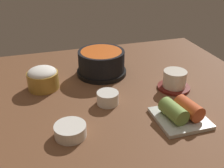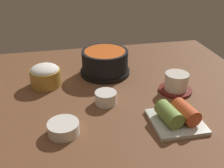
{
  "view_description": "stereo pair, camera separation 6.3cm",
  "coord_description": "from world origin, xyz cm",
  "px_view_note": "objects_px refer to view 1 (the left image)",
  "views": [
    {
      "loc": [
        -18.5,
        -69.77,
        42.97
      ],
      "look_at": [
        2.0,
        -2.0,
        5.0
      ],
      "focal_mm": 43.06,
      "sensor_mm": 36.0,
      "label": 1
    },
    {
      "loc": [
        -12.41,
        -71.32,
        42.97
      ],
      "look_at": [
        2.0,
        -2.0,
        5.0
      ],
      "focal_mm": 43.06,
      "sensor_mm": 36.0,
      "label": 2
    }
  ],
  "objects_px": {
    "tea_cup_with_saucer": "(174,80)",
    "side_bowl_near": "(70,130)",
    "rice_bowl": "(43,78)",
    "banchan_cup_center": "(108,98)",
    "kimchi_plate": "(181,113)",
    "stone_pot": "(101,62)"
  },
  "relations": [
    {
      "from": "banchan_cup_center",
      "to": "kimchi_plate",
      "type": "bearing_deg",
      "value": -39.72
    },
    {
      "from": "rice_bowl",
      "to": "tea_cup_with_saucer",
      "type": "height_order",
      "value": "rice_bowl"
    },
    {
      "from": "stone_pot",
      "to": "kimchi_plate",
      "type": "xyz_separation_m",
      "value": [
        0.12,
        -0.32,
        -0.02
      ]
    },
    {
      "from": "tea_cup_with_saucer",
      "to": "kimchi_plate",
      "type": "bearing_deg",
      "value": -112.79
    },
    {
      "from": "rice_bowl",
      "to": "banchan_cup_center",
      "type": "height_order",
      "value": "rice_bowl"
    },
    {
      "from": "stone_pot",
      "to": "banchan_cup_center",
      "type": "relative_size",
      "value": 2.76
    },
    {
      "from": "rice_bowl",
      "to": "banchan_cup_center",
      "type": "bearing_deg",
      "value": -41.04
    },
    {
      "from": "rice_bowl",
      "to": "tea_cup_with_saucer",
      "type": "xyz_separation_m",
      "value": [
        0.39,
        -0.12,
        -0.01
      ]
    },
    {
      "from": "kimchi_plate",
      "to": "side_bowl_near",
      "type": "relative_size",
      "value": 1.66
    },
    {
      "from": "rice_bowl",
      "to": "banchan_cup_center",
      "type": "relative_size",
      "value": 1.55
    },
    {
      "from": "kimchi_plate",
      "to": "side_bowl_near",
      "type": "bearing_deg",
      "value": 176.41
    },
    {
      "from": "rice_bowl",
      "to": "kimchi_plate",
      "type": "xyz_separation_m",
      "value": [
        0.32,
        -0.28,
        -0.01
      ]
    },
    {
      "from": "stone_pot",
      "to": "banchan_cup_center",
      "type": "height_order",
      "value": "stone_pot"
    },
    {
      "from": "kimchi_plate",
      "to": "rice_bowl",
      "type": "bearing_deg",
      "value": 139.59
    },
    {
      "from": "tea_cup_with_saucer",
      "to": "side_bowl_near",
      "type": "bearing_deg",
      "value": -158.37
    },
    {
      "from": "banchan_cup_center",
      "to": "kimchi_plate",
      "type": "xyz_separation_m",
      "value": [
        0.16,
        -0.13,
        0.0
      ]
    },
    {
      "from": "stone_pot",
      "to": "side_bowl_near",
      "type": "height_order",
      "value": "stone_pot"
    },
    {
      "from": "stone_pot",
      "to": "tea_cup_with_saucer",
      "type": "distance_m",
      "value": 0.25
    },
    {
      "from": "tea_cup_with_saucer",
      "to": "kimchi_plate",
      "type": "distance_m",
      "value": 0.17
    },
    {
      "from": "stone_pot",
      "to": "side_bowl_near",
      "type": "bearing_deg",
      "value": -117.29
    },
    {
      "from": "tea_cup_with_saucer",
      "to": "kimchi_plate",
      "type": "xyz_separation_m",
      "value": [
        -0.06,
        -0.15,
        -0.01
      ]
    },
    {
      "from": "stone_pot",
      "to": "kimchi_plate",
      "type": "relative_size",
      "value": 1.35
    }
  ]
}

